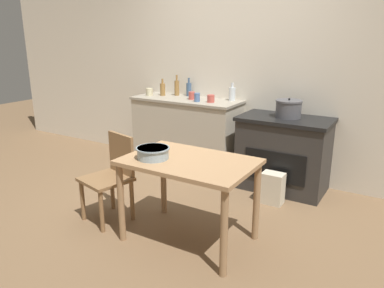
% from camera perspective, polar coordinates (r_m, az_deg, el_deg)
% --- Properties ---
extents(ground_plane, '(14.00, 14.00, 0.00)m').
position_cam_1_polar(ground_plane, '(3.72, -4.32, -10.90)').
color(ground_plane, brown).
extents(wall_back, '(8.00, 0.07, 2.55)m').
position_cam_1_polar(wall_back, '(4.70, 6.85, 11.09)').
color(wall_back, beige).
rests_on(wall_back, ground_plane).
extents(counter_cabinet, '(1.39, 0.56, 0.92)m').
position_cam_1_polar(counter_cabinet, '(4.83, -0.82, 1.55)').
color(counter_cabinet, '#B2A893').
rests_on(counter_cabinet, ground_plane).
extents(stove, '(0.99, 0.60, 0.83)m').
position_cam_1_polar(stove, '(4.31, 13.74, -1.42)').
color(stove, '#2D2B28').
rests_on(stove, ground_plane).
extents(work_table, '(1.06, 0.71, 0.72)m').
position_cam_1_polar(work_table, '(3.07, -0.47, -4.31)').
color(work_table, '#A87F56').
rests_on(work_table, ground_plane).
extents(chair, '(0.48, 0.48, 0.81)m').
position_cam_1_polar(chair, '(3.59, -12.12, -4.58)').
color(chair, olive).
rests_on(chair, ground_plane).
extents(flour_sack, '(0.22, 0.16, 0.33)m').
position_cam_1_polar(flour_sack, '(3.99, 12.18, -6.60)').
color(flour_sack, beige).
rests_on(flour_sack, ground_plane).
extents(stock_pot, '(0.29, 0.29, 0.21)m').
position_cam_1_polar(stock_pot, '(4.20, 14.50, 5.23)').
color(stock_pot, '#4C4C51').
rests_on(stock_pot, stove).
extents(mixing_bowl_large, '(0.28, 0.28, 0.09)m').
position_cam_1_polar(mixing_bowl_large, '(3.07, -5.97, -1.27)').
color(mixing_bowl_large, '#93A8B2').
rests_on(mixing_bowl_large, work_table).
extents(bottle_far_left, '(0.07, 0.07, 0.23)m').
position_cam_1_polar(bottle_far_left, '(4.93, -0.48, 8.38)').
color(bottle_far_left, '#3D5675').
rests_on(bottle_far_left, counter_cabinet).
extents(bottle_left, '(0.08, 0.08, 0.22)m').
position_cam_1_polar(bottle_left, '(4.60, 6.13, 7.63)').
color(bottle_left, silver).
rests_on(bottle_left, counter_cabinet).
extents(bottle_mid_left, '(0.06, 0.06, 0.27)m').
position_cam_1_polar(bottle_mid_left, '(4.97, -2.32, 8.59)').
color(bottle_mid_left, olive).
rests_on(bottle_mid_left, counter_cabinet).
extents(bottle_center_left, '(0.07, 0.07, 0.22)m').
position_cam_1_polar(bottle_center_left, '(4.97, -4.50, 8.34)').
color(bottle_center_left, olive).
rests_on(bottle_center_left, counter_cabinet).
extents(cup_center, '(0.08, 0.08, 0.09)m').
position_cam_1_polar(cup_center, '(4.66, -0.03, 7.38)').
color(cup_center, '#B74C42').
rests_on(cup_center, counter_cabinet).
extents(cup_center_right, '(0.09, 0.09, 0.09)m').
position_cam_1_polar(cup_center_right, '(4.47, 2.89, 6.92)').
color(cup_center_right, '#B74C42').
rests_on(cup_center_right, counter_cabinet).
extents(cup_mid_right, '(0.09, 0.09, 0.10)m').
position_cam_1_polar(cup_mid_right, '(5.00, -6.51, 7.90)').
color(cup_mid_right, beige).
rests_on(cup_mid_right, counter_cabinet).
extents(cup_right, '(0.07, 0.07, 0.10)m').
position_cam_1_polar(cup_right, '(4.50, 0.78, 7.12)').
color(cup_right, '#4C6B99').
rests_on(cup_right, counter_cabinet).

